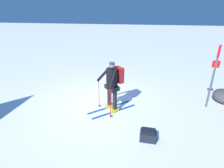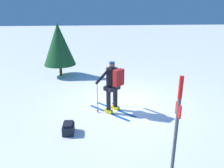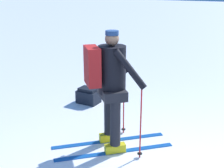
{
  "view_description": "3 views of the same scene",
  "coord_description": "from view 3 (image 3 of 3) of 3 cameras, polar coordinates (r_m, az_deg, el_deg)",
  "views": [
    {
      "loc": [
        5.81,
        1.75,
        3.29
      ],
      "look_at": [
        0.48,
        0.69,
        1.0
      ],
      "focal_mm": 28.0,
      "sensor_mm": 36.0,
      "label": 1
    },
    {
      "loc": [
        1.16,
        7.49,
        3.36
      ],
      "look_at": [
        0.48,
        0.69,
        1.0
      ],
      "focal_mm": 35.0,
      "sensor_mm": 36.0,
      "label": 2
    },
    {
      "loc": [
        -3.21,
        -1.27,
        2.36
      ],
      "look_at": [
        0.48,
        0.69,
        1.0
      ],
      "focal_mm": 50.0,
      "sensor_mm": 36.0,
      "label": 3
    }
  ],
  "objects": [
    {
      "name": "dropped_backpack",
      "position": [
        6.4,
        -4.33,
        -2.15
      ],
      "size": [
        0.32,
        0.44,
        0.32
      ],
      "color": "black",
      "rests_on": "ground_plane"
    },
    {
      "name": "skier",
      "position": [
        4.38,
        -0.44,
        0.48
      ],
      "size": [
        1.53,
        1.6,
        1.75
      ],
      "color": "#144C9E",
      "rests_on": "ground_plane"
    }
  ]
}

